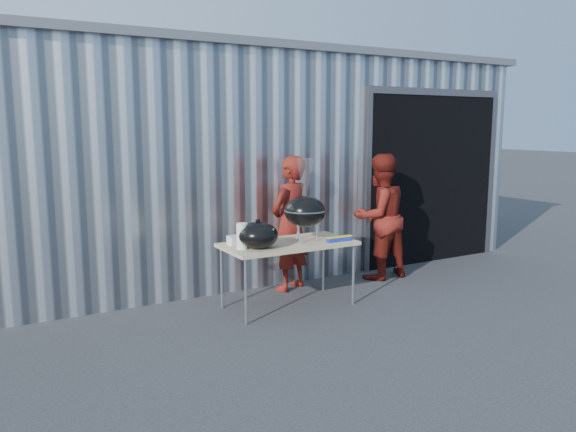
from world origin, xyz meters
TOP-DOWN VIEW (x-y plane):
  - ground at (0.00, 0.00)m, footprint 80.00×80.00m
  - building at (0.92, 4.59)m, footprint 8.20×6.20m
  - folding_table at (0.30, 0.87)m, footprint 1.50×0.75m
  - kettle_grill at (0.50, 0.83)m, footprint 0.48×0.48m
  - grill_lid at (-0.13, 0.77)m, footprint 0.44×0.44m
  - paper_towels at (-0.30, 0.82)m, footprint 0.12×0.12m
  - white_tub at (-0.25, 1.04)m, footprint 0.20×0.15m
  - foil_box at (0.83, 0.62)m, footprint 0.32×0.05m
  - person_cook at (0.67, 1.46)m, footprint 0.73×0.63m
  - person_bystander at (1.99, 1.33)m, footprint 0.84×0.66m

SIDE VIEW (x-z plane):
  - ground at x=0.00m, z-range 0.00..0.00m
  - folding_table at x=0.30m, z-range 0.33..1.08m
  - foil_box at x=0.83m, z-range 0.75..0.81m
  - white_tub at x=-0.25m, z-range 0.75..0.85m
  - person_bystander at x=1.99m, z-range 0.00..1.69m
  - person_cook at x=0.67m, z-range 0.00..1.69m
  - paper_towels at x=-0.30m, z-range 0.75..1.03m
  - grill_lid at x=-0.13m, z-range 0.74..1.05m
  - kettle_grill at x=0.50m, z-range 0.69..1.64m
  - building at x=0.92m, z-range -0.01..3.09m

